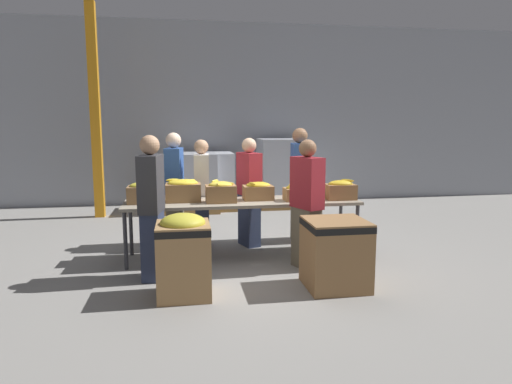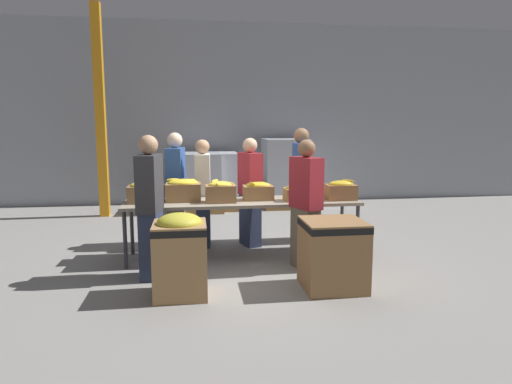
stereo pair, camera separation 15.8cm
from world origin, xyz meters
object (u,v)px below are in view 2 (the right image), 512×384
(pallet_stack_2, at_px, (195,182))
(banana_box_4, at_px, (301,192))
(sorting_table, at_px, (242,204))
(support_pillar, at_px, (100,112))
(banana_box_3, at_px, (258,191))
(volunteer_0, at_px, (176,190))
(volunteer_5, at_px, (250,193))
(donation_bin_0, at_px, (180,252))
(pallet_stack_1, at_px, (215,181))
(volunteer_2, at_px, (301,186))
(banana_box_0, at_px, (146,191))
(volunteer_1, at_px, (306,205))
(pallet_stack_0, at_px, (285,173))
(banana_box_1, at_px, (183,190))
(volunteer_4, at_px, (203,194))
(banana_box_2, at_px, (221,191))
(donation_bin_1, at_px, (333,252))
(banana_box_5, at_px, (341,190))
(volunteer_3, at_px, (150,208))

(pallet_stack_2, bearing_deg, banana_box_4, -68.86)
(sorting_table, height_order, support_pillar, support_pillar)
(banana_box_3, height_order, support_pillar, support_pillar)
(volunteer_0, bearing_deg, volunteer_5, 86.91)
(donation_bin_0, distance_m, pallet_stack_1, 5.02)
(volunteer_0, xyz_separation_m, volunteer_2, (1.87, -0.04, 0.03))
(banana_box_0, bearing_deg, volunteer_2, 16.83)
(sorting_table, height_order, volunteer_1, volunteer_1)
(volunteer_2, height_order, pallet_stack_0, volunteer_2)
(sorting_table, relative_size, banana_box_1, 6.81)
(banana_box_4, relative_size, pallet_stack_0, 0.31)
(volunteer_5, distance_m, support_pillar, 3.80)
(volunteer_4, bearing_deg, banana_box_2, 20.28)
(volunteer_4, bearing_deg, volunteer_0, -106.92)
(donation_bin_1, bearing_deg, pallet_stack_0, 84.51)
(banana_box_4, relative_size, volunteer_1, 0.29)
(volunteer_0, relative_size, volunteer_4, 1.06)
(pallet_stack_1, bearing_deg, banana_box_2, -91.39)
(pallet_stack_0, distance_m, pallet_stack_2, 1.95)
(donation_bin_0, relative_size, pallet_stack_2, 0.74)
(banana_box_5, distance_m, pallet_stack_0, 3.76)
(volunteer_1, distance_m, volunteer_4, 1.73)
(banana_box_2, distance_m, donation_bin_1, 1.77)
(volunteer_5, bearing_deg, volunteer_3, -64.61)
(banana_box_4, xyz_separation_m, banana_box_5, (0.54, -0.00, 0.02))
(volunteer_3, relative_size, support_pillar, 0.42)
(banana_box_3, relative_size, donation_bin_1, 0.53)
(volunteer_3, bearing_deg, banana_box_1, -15.51)
(volunteer_1, bearing_deg, banana_box_2, 39.93)
(volunteer_1, height_order, volunteer_4, volunteer_1)
(banana_box_1, xyz_separation_m, volunteer_0, (-0.12, 0.68, -0.09))
(sorting_table, distance_m, banana_box_2, 0.36)
(sorting_table, relative_size, pallet_stack_1, 2.63)
(banana_box_0, bearing_deg, sorting_table, -2.32)
(banana_box_5, bearing_deg, volunteer_2, 113.66)
(banana_box_1, height_order, volunteer_2, volunteer_2)
(banana_box_5, xyz_separation_m, volunteer_1, (-0.61, -0.50, -0.11))
(volunteer_3, bearing_deg, donation_bin_0, -141.77)
(volunteer_3, height_order, donation_bin_0, volunteer_3)
(banana_box_1, bearing_deg, pallet_stack_1, 80.82)
(volunteer_3, xyz_separation_m, volunteer_4, (0.63, 1.34, -0.05))
(banana_box_1, xyz_separation_m, pallet_stack_1, (0.58, 3.57, -0.34))
(banana_box_1, relative_size, pallet_stack_2, 0.38)
(volunteer_4, xyz_separation_m, pallet_stack_0, (1.84, 3.03, -0.06))
(volunteer_3, relative_size, volunteer_5, 1.05)
(volunteer_1, distance_m, volunteer_2, 1.35)
(volunteer_5, bearing_deg, donation_bin_0, -45.83)
(banana_box_3, bearing_deg, banana_box_0, 179.96)
(banana_box_2, relative_size, volunteer_0, 0.24)
(donation_bin_0, bearing_deg, banana_box_4, 37.97)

